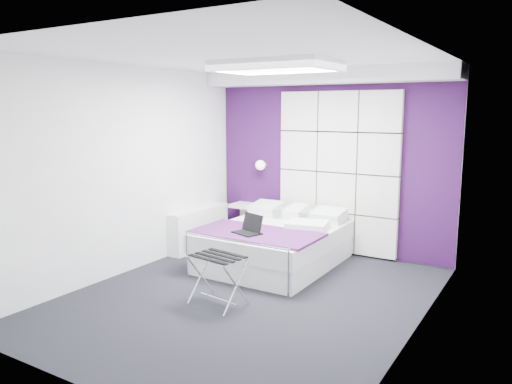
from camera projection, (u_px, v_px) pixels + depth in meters
floor at (248, 296)px, 5.55m from camera, size 4.40×4.40×0.00m
ceiling at (248, 56)px, 5.12m from camera, size 4.40×4.40×0.00m
wall_back at (329, 162)px, 7.19m from camera, size 3.60×0.00×3.60m
wall_left at (127, 170)px, 6.26m from camera, size 0.00×4.40×4.40m
wall_right at (420, 196)px, 4.41m from camera, size 0.00×4.40×4.40m
accent_wall at (329, 163)px, 7.18m from camera, size 3.58×0.02×2.58m
soffit at (324, 76)px, 6.78m from camera, size 3.58×0.50×0.20m
headboard at (337, 173)px, 7.08m from camera, size 1.80×0.08×2.30m
skylight at (276, 65)px, 5.64m from camera, size 1.36×0.86×0.12m
wall_lamp at (262, 165)px, 7.62m from camera, size 0.15×0.15×0.15m
radiator at (199, 228)px, 7.46m from camera, size 0.22×1.20×0.60m
bed at (275, 244)px, 6.66m from camera, size 1.59×1.92×0.68m
nightstand at (247, 205)px, 7.82m from camera, size 0.46×0.36×0.05m
luggage_rack at (218, 280)px, 5.29m from camera, size 0.54×0.40×0.53m
laptop at (249, 228)px, 6.18m from camera, size 0.34×0.24×0.24m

